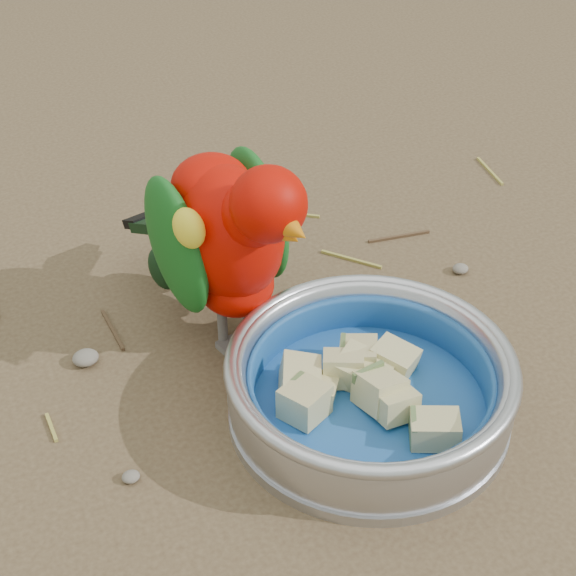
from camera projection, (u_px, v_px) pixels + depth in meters
name	position (u px, v px, depth m)	size (l,w,h in m)	color
ground	(364.00, 513.00, 0.66)	(60.00, 60.00, 0.00)	brown
food_bowl	(368.00, 407.00, 0.73)	(0.23, 0.23, 0.02)	#B2B2BA
bowl_wall	(370.00, 381.00, 0.72)	(0.23, 0.23, 0.04)	#B2B2BA
fruit_wedges	(370.00, 387.00, 0.72)	(0.14, 0.14, 0.03)	tan
lory_parrot	(229.00, 249.00, 0.76)	(0.11, 0.24, 0.19)	#B10900
ground_debris	(297.00, 441.00, 0.71)	(0.90, 0.80, 0.01)	#9C903F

